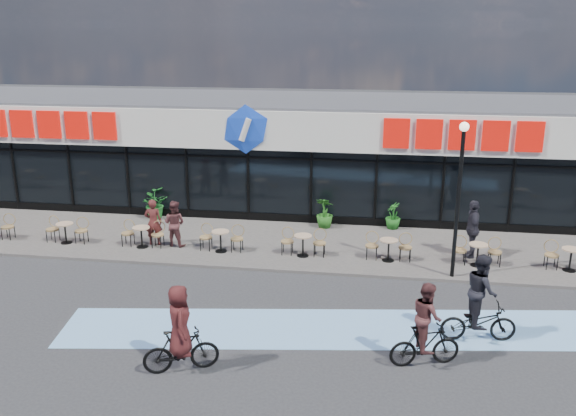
{
  "coord_description": "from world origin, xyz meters",
  "views": [
    {
      "loc": [
        5.04,
        -15.83,
        7.61
      ],
      "look_at": [
        2.12,
        3.5,
        1.72
      ],
      "focal_mm": 38.0,
      "sensor_mm": 36.0,
      "label": 1
    }
  ],
  "objects_px": {
    "potted_plant_left": "(153,204)",
    "patron_right": "(174,223)",
    "patron_left": "(153,222)",
    "potted_plant_right": "(393,216)",
    "lamp_post": "(459,187)",
    "pedestrian_a": "(472,229)",
    "cyclist_a": "(426,331)",
    "cyclist_b": "(480,307)",
    "potted_plant_mid": "(325,213)"
  },
  "relations": [
    {
      "from": "lamp_post",
      "to": "cyclist_a",
      "type": "height_order",
      "value": "lamp_post"
    },
    {
      "from": "potted_plant_right",
      "to": "pedestrian_a",
      "type": "distance_m",
      "value": 3.68
    },
    {
      "from": "patron_left",
      "to": "patron_right",
      "type": "height_order",
      "value": "patron_left"
    },
    {
      "from": "potted_plant_mid",
      "to": "cyclist_b",
      "type": "xyz_separation_m",
      "value": [
        4.6,
        -8.05,
        0.24
      ]
    },
    {
      "from": "potted_plant_right",
      "to": "patron_right",
      "type": "height_order",
      "value": "patron_right"
    },
    {
      "from": "lamp_post",
      "to": "cyclist_a",
      "type": "bearing_deg",
      "value": -102.65
    },
    {
      "from": "patron_right",
      "to": "pedestrian_a",
      "type": "xyz_separation_m",
      "value": [
        10.2,
        0.46,
        0.17
      ]
    },
    {
      "from": "potted_plant_right",
      "to": "patron_left",
      "type": "height_order",
      "value": "patron_left"
    },
    {
      "from": "patron_left",
      "to": "potted_plant_mid",
      "type": "bearing_deg",
      "value": -163.61
    },
    {
      "from": "potted_plant_right",
      "to": "pedestrian_a",
      "type": "bearing_deg",
      "value": -45.59
    },
    {
      "from": "potted_plant_right",
      "to": "patron_left",
      "type": "distance_m",
      "value": 8.97
    },
    {
      "from": "lamp_post",
      "to": "potted_plant_left",
      "type": "distance_m",
      "value": 12.33
    },
    {
      "from": "potted_plant_left",
      "to": "cyclist_b",
      "type": "distance_m",
      "value": 14.14
    },
    {
      "from": "patron_left",
      "to": "cyclist_a",
      "type": "xyz_separation_m",
      "value": [
        9.02,
        -6.62,
        -0.06
      ]
    },
    {
      "from": "patron_left",
      "to": "cyclist_a",
      "type": "height_order",
      "value": "cyclist_a"
    },
    {
      "from": "potted_plant_left",
      "to": "patron_right",
      "type": "relative_size",
      "value": 0.73
    },
    {
      "from": "potted_plant_left",
      "to": "patron_left",
      "type": "xyz_separation_m",
      "value": [
        1.13,
        -2.94,
        0.23
      ]
    },
    {
      "from": "pedestrian_a",
      "to": "cyclist_a",
      "type": "height_order",
      "value": "pedestrian_a"
    },
    {
      "from": "potted_plant_mid",
      "to": "potted_plant_right",
      "type": "relative_size",
      "value": 1.13
    },
    {
      "from": "potted_plant_mid",
      "to": "pedestrian_a",
      "type": "height_order",
      "value": "pedestrian_a"
    },
    {
      "from": "lamp_post",
      "to": "potted_plant_right",
      "type": "xyz_separation_m",
      "value": [
        -1.77,
        4.43,
        -2.37
      ]
    },
    {
      "from": "patron_left",
      "to": "pedestrian_a",
      "type": "relative_size",
      "value": 0.84
    },
    {
      "from": "potted_plant_left",
      "to": "pedestrian_a",
      "type": "distance_m",
      "value": 12.36
    },
    {
      "from": "pedestrian_a",
      "to": "potted_plant_right",
      "type": "bearing_deg",
      "value": -135.56
    },
    {
      "from": "cyclist_a",
      "to": "cyclist_b",
      "type": "height_order",
      "value": "cyclist_b"
    },
    {
      "from": "potted_plant_left",
      "to": "potted_plant_right",
      "type": "relative_size",
      "value": 1.17
    },
    {
      "from": "potted_plant_left",
      "to": "cyclist_b",
      "type": "height_order",
      "value": "cyclist_b"
    },
    {
      "from": "potted_plant_right",
      "to": "patron_right",
      "type": "bearing_deg",
      "value": -158.2
    },
    {
      "from": "lamp_post",
      "to": "potted_plant_right",
      "type": "distance_m",
      "value": 5.33
    },
    {
      "from": "patron_right",
      "to": "patron_left",
      "type": "bearing_deg",
      "value": 10.82
    },
    {
      "from": "potted_plant_left",
      "to": "patron_left",
      "type": "bearing_deg",
      "value": -69.09
    },
    {
      "from": "potted_plant_left",
      "to": "pedestrian_a",
      "type": "bearing_deg",
      "value": -11.63
    },
    {
      "from": "patron_left",
      "to": "potted_plant_right",
      "type": "bearing_deg",
      "value": -169.53
    },
    {
      "from": "lamp_post",
      "to": "potted_plant_right",
      "type": "height_order",
      "value": "lamp_post"
    },
    {
      "from": "cyclist_a",
      "to": "cyclist_b",
      "type": "xyz_separation_m",
      "value": [
        1.4,
        1.39,
        0.05
      ]
    },
    {
      "from": "patron_right",
      "to": "cyclist_b",
      "type": "relative_size",
      "value": 0.72
    },
    {
      "from": "lamp_post",
      "to": "patron_left",
      "type": "xyz_separation_m",
      "value": [
        -10.19,
        1.37,
        -2.05
      ]
    },
    {
      "from": "potted_plant_mid",
      "to": "cyclist_b",
      "type": "bearing_deg",
      "value": -60.27
    },
    {
      "from": "cyclist_b",
      "to": "cyclist_a",
      "type": "bearing_deg",
      "value": -135.07
    },
    {
      "from": "potted_plant_left",
      "to": "potted_plant_right",
      "type": "xyz_separation_m",
      "value": [
        9.55,
        0.11,
        -0.09
      ]
    },
    {
      "from": "patron_right",
      "to": "cyclist_b",
      "type": "distance_m",
      "value": 10.96
    },
    {
      "from": "potted_plant_left",
      "to": "cyclist_b",
      "type": "relative_size",
      "value": 0.52
    },
    {
      "from": "patron_right",
      "to": "potted_plant_mid",
      "type": "bearing_deg",
      "value": -139.85
    },
    {
      "from": "potted_plant_mid",
      "to": "cyclist_b",
      "type": "height_order",
      "value": "cyclist_b"
    },
    {
      "from": "potted_plant_mid",
      "to": "cyclist_a",
      "type": "relative_size",
      "value": 0.56
    },
    {
      "from": "patron_right",
      "to": "cyclist_a",
      "type": "relative_size",
      "value": 0.79
    },
    {
      "from": "potted_plant_left",
      "to": "potted_plant_mid",
      "type": "xyz_separation_m",
      "value": [
        6.94,
        -0.12,
        -0.02
      ]
    },
    {
      "from": "potted_plant_left",
      "to": "patron_left",
      "type": "height_order",
      "value": "patron_left"
    },
    {
      "from": "patron_left",
      "to": "cyclist_b",
      "type": "bearing_deg",
      "value": 143.87
    },
    {
      "from": "potted_plant_right",
      "to": "patron_left",
      "type": "relative_size",
      "value": 0.62
    }
  ]
}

